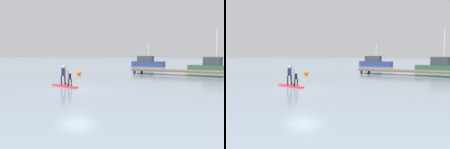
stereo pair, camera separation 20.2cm
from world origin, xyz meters
The scene contains 8 objects.
ground_plane centered at (0.00, 0.00, 0.00)m, with size 240.00×240.00×0.00m, color gray.
paddleboard_near centered at (-1.96, 0.95, 0.05)m, with size 3.11×1.54×0.10m.
paddler_adult centered at (-2.24, 1.06, 0.96)m, with size 0.34×0.46×1.50m.
paddler_child_solo centered at (-1.27, 0.71, 0.71)m, with size 0.24×0.37×1.21m.
fishing_boat_green_midground centered at (3.04, 24.84, 0.72)m, with size 6.39×2.23×5.85m.
motor_boat_small_navy centered at (-11.09, 34.13, 0.77)m, with size 6.20×2.32×4.31m.
floating_dock centered at (2.53, 16.88, 0.50)m, with size 13.64×2.56×0.59m.
mooring_buoy_near centered at (-8.42, 10.65, 0.26)m, with size 0.51×0.51×0.51m, color orange.
Camera 2 is at (13.57, -16.24, 2.62)m, focal length 48.04 mm.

